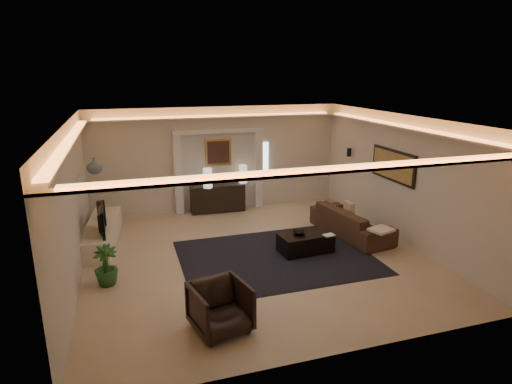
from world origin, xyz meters
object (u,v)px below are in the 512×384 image
object	(u,v)px
console	(218,198)
sofa	(351,222)
coffee_table	(305,243)
armchair	(220,308)

from	to	relation	value
console	sofa	world-z (taller)	console
console	coffee_table	xyz separation A→B (m)	(1.21, -3.36, -0.20)
sofa	coffee_table	size ratio (longest dim) A/B	2.02
coffee_table	sofa	bearing A→B (deg)	19.16
console	sofa	xyz separation A→B (m)	(2.67, -2.74, -0.07)
console	armchair	bearing A→B (deg)	-100.13
console	coffee_table	bearing A→B (deg)	-68.24
coffee_table	armchair	world-z (taller)	armchair
coffee_table	console	bearing A→B (deg)	105.95
coffee_table	armchair	size ratio (longest dim) A/B	1.36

